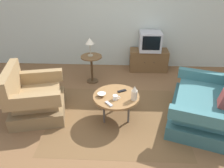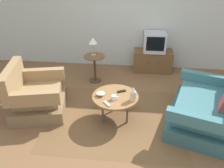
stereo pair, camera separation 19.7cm
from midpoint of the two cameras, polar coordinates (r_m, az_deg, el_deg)
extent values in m
plane|color=brown|center=(3.92, 0.23, -9.05)|extent=(16.00, 16.00, 0.00)
cube|color=#B2BCB2|center=(5.50, 1.34, 18.13)|extent=(9.00, 0.12, 2.70)
cube|color=brown|center=(3.94, -0.40, -8.82)|extent=(2.33, 1.94, 0.00)
cube|color=brown|center=(4.23, -19.81, -5.79)|extent=(1.09, 1.16, 0.24)
cube|color=#93754C|center=(4.12, -20.30, -3.40)|extent=(0.89, 0.85, 0.18)
cube|color=#93754C|center=(4.06, -26.35, 0.20)|extent=(0.35, 0.99, 0.49)
cube|color=#93754C|center=(3.66, -21.75, -4.27)|extent=(0.91, 0.33, 0.23)
cube|color=#93754C|center=(4.38, -20.01, 1.83)|extent=(0.91, 0.33, 0.23)
cube|color=#325C60|center=(4.11, 20.80, -7.10)|extent=(1.42, 1.76, 0.24)
cube|color=#3D7075|center=(4.00, 21.34, -4.68)|extent=(1.20, 1.45, 0.18)
cube|color=#3D7075|center=(4.52, 22.09, 1.93)|extent=(0.98, 0.44, 0.19)
cube|color=#3D7075|center=(3.33, 21.45, -8.44)|extent=(0.98, 0.44, 0.19)
cube|color=#C64C47|center=(3.83, 26.16, -3.55)|extent=(0.24, 0.29, 0.27)
cylinder|color=olive|center=(3.67, -0.43, -3.32)|extent=(0.79, 0.79, 0.04)
cylinder|color=#4C4742|center=(4.01, -0.37, -4.23)|extent=(0.04, 0.04, 0.43)
cylinder|color=#4C4742|center=(3.71, -3.64, -7.45)|extent=(0.04, 0.04, 0.43)
cylinder|color=#4C4742|center=(3.71, 2.87, -7.37)|extent=(0.04, 0.04, 0.43)
cylinder|color=brown|center=(4.82, -6.65, 7.12)|extent=(0.47, 0.47, 0.02)
cylinder|color=#47311C|center=(4.95, -6.44, 3.75)|extent=(0.05, 0.05, 0.61)
cylinder|color=#47311C|center=(5.08, -6.26, 0.80)|extent=(0.26, 0.26, 0.02)
cube|color=brown|center=(5.57, 8.54, 6.24)|extent=(0.93, 0.41, 0.53)
sphere|color=black|center=(5.35, 7.56, 5.62)|extent=(0.02, 0.02, 0.02)
sphere|color=black|center=(5.37, 9.95, 5.54)|extent=(0.02, 0.02, 0.02)
cube|color=#B7B7BC|center=(5.38, 8.95, 11.02)|extent=(0.51, 0.44, 0.46)
cube|color=black|center=(5.16, 9.20, 10.52)|extent=(0.41, 0.01, 0.33)
cylinder|color=#9E937A|center=(4.84, -6.86, 7.49)|extent=(0.12, 0.12, 0.02)
cylinder|color=#9E937A|center=(4.79, -6.96, 9.01)|extent=(0.02, 0.02, 0.25)
cone|color=beige|center=(4.73, -7.10, 11.18)|extent=(0.19, 0.19, 0.13)
cylinder|color=beige|center=(3.53, 4.28, -2.99)|extent=(0.10, 0.10, 0.17)
cone|color=beige|center=(3.46, 4.36, -1.23)|extent=(0.09, 0.09, 0.08)
cylinder|color=white|center=(3.55, -0.74, -3.57)|extent=(0.08, 0.08, 0.08)
torus|color=white|center=(3.54, 0.15, -3.59)|extent=(0.06, 0.01, 0.06)
cone|color=silver|center=(3.65, -4.28, -2.88)|extent=(0.14, 0.14, 0.05)
cube|color=black|center=(3.77, 1.15, -1.85)|extent=(0.16, 0.11, 0.02)
cube|color=#B2B2B7|center=(3.45, -2.47, -5.26)|extent=(0.14, 0.15, 0.02)
camera|label=1|loc=(0.10, -91.47, -0.84)|focal=34.78mm
camera|label=2|loc=(0.10, 88.53, 0.84)|focal=34.78mm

